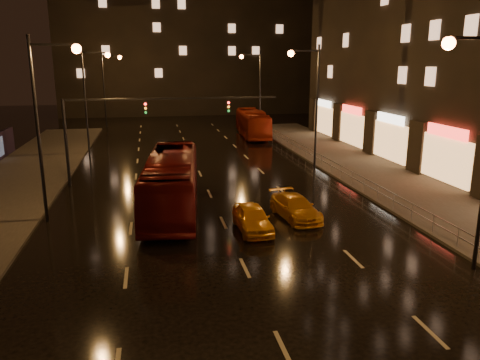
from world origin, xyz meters
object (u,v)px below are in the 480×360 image
Objects in this scene: bus_red at (172,182)px; taxi_far at (295,207)px; bus_curb at (253,123)px; taxi_near at (252,218)px.

taxi_far is at bearing -18.19° from bus_red.
bus_curb reaches higher than taxi_near.
bus_red is 29.18m from bus_curb.
bus_red is 6.10m from taxi_near.
taxi_near is 3.22m from taxi_far.
taxi_near reaches higher than taxi_far.
bus_red reaches higher than taxi_near.
bus_curb is 2.55× the size of taxi_far.
bus_red is 1.09× the size of bus_curb.
taxi_near is at bearing -159.23° from taxi_far.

